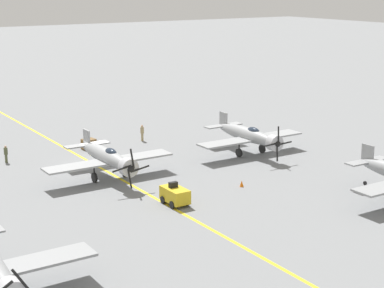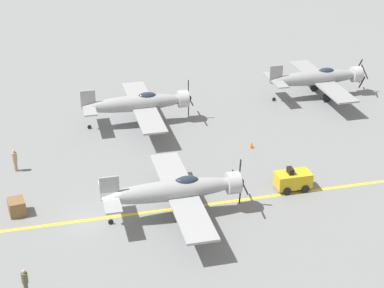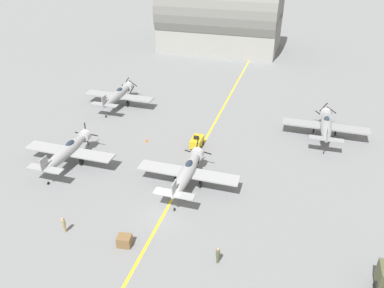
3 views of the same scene
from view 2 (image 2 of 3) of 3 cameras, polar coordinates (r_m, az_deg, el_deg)
The scene contains 10 objects.
ground_plane at distance 44.78m, azimuth -8.04°, elevation -6.56°, with size 400.00×400.00×0.00m, color slate.
taxiway_stripe at distance 44.78m, azimuth -8.04°, elevation -6.55°, with size 0.30×160.00×0.01m, color yellow.
airplane_mid_center at distance 43.63m, azimuth -1.41°, elevation -4.13°, with size 12.00×9.98×3.79m.
airplane_mid_left at distance 57.64m, azimuth -4.72°, elevation 3.63°, with size 12.00×9.98×3.80m.
airplane_far_left at distance 64.76m, azimuth 11.19°, elevation 5.79°, with size 12.00×9.98×3.65m.
tow_tractor at distance 47.97m, azimuth 8.95°, elevation -3.15°, with size 1.57×2.60×1.79m.
ground_crew_walking at distance 38.47m, azimuth -14.63°, elevation -11.70°, with size 0.38×0.38×1.72m.
ground_crew_inspecting at distance 51.66m, azimuth -15.48°, elevation -1.33°, with size 0.40×0.40×1.82m.
supply_crate_by_tanker at distance 46.18m, azimuth -15.31°, elevation -5.42°, with size 1.31×1.09×1.09m, color brown.
traffic_cone at distance 53.90m, azimuth 5.31°, elevation -0.09°, with size 0.36×0.36×0.55m, color orange.
Camera 2 is at (37.69, -2.95, 24.01)m, focal length 60.00 mm.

